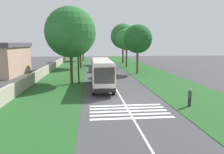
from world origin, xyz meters
TOP-DOWN VIEW (x-y plane):
  - ground at (0.00, 0.00)m, footprint 160.00×160.00m
  - grass_verge_left at (15.00, 8.20)m, footprint 120.00×8.00m
  - grass_verge_right at (15.00, -8.20)m, footprint 120.00×8.00m
  - centre_line at (15.00, 0.00)m, footprint 110.00×0.16m
  - coach_bus at (7.34, 1.80)m, footprint 11.16×2.62m
  - zebra_crossing at (-2.88, 0.00)m, footprint 4.05×6.80m
  - trailing_car_0 at (24.17, 1.94)m, footprint 4.30×1.78m
  - trailing_car_1 at (32.24, 1.74)m, footprint 4.30×1.78m
  - roadside_tree_left_0 at (30.92, 5.80)m, footprint 9.02×7.46m
  - roadside_tree_left_1 at (53.33, 5.73)m, footprint 7.84×6.97m
  - roadside_tree_left_2 at (10.80, 6.09)m, footprint 8.43×7.11m
  - roadside_tree_right_0 at (42.53, -6.20)m, footprint 8.37×7.20m
  - roadside_tree_right_1 at (32.59, -5.59)m, footprint 6.65×5.35m
  - roadside_tree_right_2 at (20.34, -5.70)m, footprint 6.12×5.44m
  - utility_pole at (10.42, 4.96)m, footprint 0.24×1.40m
  - roadside_wall at (20.00, 11.60)m, footprint 70.00×0.40m
  - roadside_building at (21.61, 19.83)m, footprint 14.14×7.90m
  - pedestrian at (-2.08, -5.84)m, footprint 0.34×0.34m

SIDE VIEW (x-z plane):
  - ground at x=0.00m, z-range 0.00..0.00m
  - zebra_crossing at x=-2.88m, z-range 0.00..0.01m
  - centre_line at x=15.00m, z-range 0.00..0.01m
  - grass_verge_left at x=15.00m, z-range 0.00..0.04m
  - grass_verge_right at x=15.00m, z-range 0.00..0.04m
  - trailing_car_0 at x=24.17m, z-range -0.05..1.38m
  - trailing_car_1 at x=32.24m, z-range -0.05..1.38m
  - roadside_wall at x=20.00m, z-range 0.04..1.60m
  - pedestrian at x=-2.08m, z-range 0.06..1.75m
  - coach_bus at x=7.34m, z-range 0.28..4.01m
  - roadside_building at x=21.61m, z-range 0.04..5.99m
  - utility_pole at x=10.42m, z-range 0.18..8.78m
  - roadside_tree_right_2 at x=20.34m, z-range 1.87..11.24m
  - roadside_tree_right_1 at x=32.59m, z-range 1.93..11.39m
  - roadside_tree_left_2 at x=10.80m, z-range 1.74..12.65m
  - roadside_tree_left_1 at x=53.33m, z-range 1.83..12.69m
  - roadside_tree_left_0 at x=30.92m, z-range 1.84..13.26m
  - roadside_tree_right_0 at x=42.53m, z-range 2.01..13.51m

